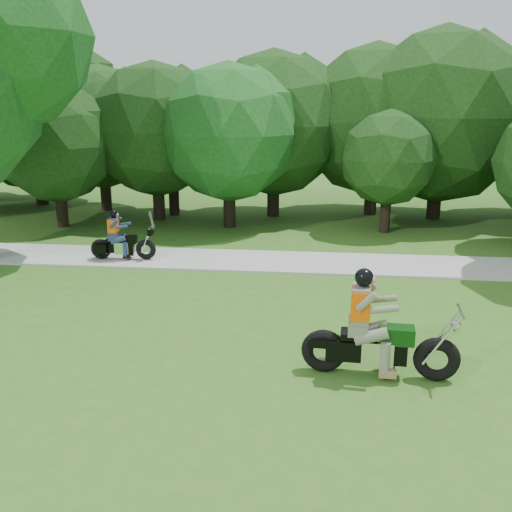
{
  "coord_description": "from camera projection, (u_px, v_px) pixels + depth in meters",
  "views": [
    {
      "loc": [
        -0.13,
        -7.84,
        4.58
      ],
      "look_at": [
        -1.48,
        4.24,
        1.22
      ],
      "focal_mm": 40.0,
      "sensor_mm": 36.0,
      "label": 1
    }
  ],
  "objects": [
    {
      "name": "ground",
      "position": [
        321.0,
        409.0,
        8.72
      ],
      "size": [
        100.0,
        100.0,
        0.0
      ],
      "primitive_type": "plane",
      "color": "#2B651D",
      "rests_on": "ground"
    },
    {
      "name": "walkway",
      "position": [
        322.0,
        263.0,
        16.37
      ],
      "size": [
        60.0,
        2.2,
        0.06
      ],
      "primitive_type": "cube",
      "color": "#9C9C97",
      "rests_on": "ground"
    },
    {
      "name": "tree_line",
      "position": [
        334.0,
        125.0,
        21.85
      ],
      "size": [
        40.24,
        12.2,
        7.53
      ],
      "color": "black",
      "rests_on": "ground"
    },
    {
      "name": "chopper_motorcycle",
      "position": [
        372.0,
        337.0,
        9.61
      ],
      "size": [
        2.66,
        0.73,
        1.9
      ],
      "rotation": [
        0.0,
        0.0,
        -0.07
      ],
      "color": "black",
      "rests_on": "ground"
    },
    {
      "name": "touring_motorcycle",
      "position": [
        119.0,
        241.0,
        16.53
      ],
      "size": [
        1.93,
        0.63,
        1.47
      ],
      "rotation": [
        0.0,
        0.0,
        0.07
      ],
      "color": "black",
      "rests_on": "walkway"
    }
  ]
}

